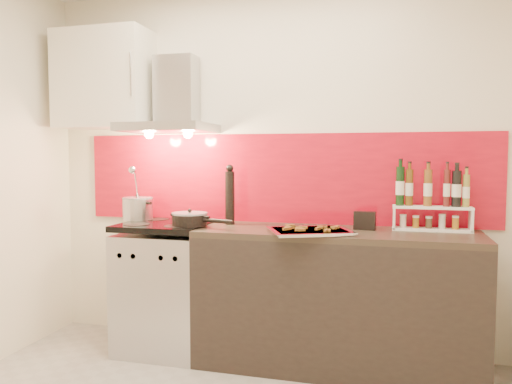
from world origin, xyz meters
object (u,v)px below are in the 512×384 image
(range_stove, at_px, (167,288))
(stock_pot, at_px, (138,208))
(saute_pan, at_px, (191,219))
(counter, at_px, (336,299))
(baking_tray, at_px, (310,231))
(pepper_mill, at_px, (230,195))

(range_stove, relative_size, stock_pot, 4.06)
(saute_pan, bearing_deg, range_stove, 158.41)
(counter, height_order, baking_tray, baking_tray)
(range_stove, distance_m, stock_pot, 0.63)
(counter, bearing_deg, saute_pan, -174.48)
(stock_pot, bearing_deg, range_stove, -21.33)
(pepper_mill, distance_m, baking_tray, 0.69)
(saute_pan, relative_size, baking_tray, 0.77)
(range_stove, distance_m, baking_tray, 1.16)
(saute_pan, bearing_deg, stock_pot, 158.55)
(range_stove, relative_size, baking_tray, 1.52)
(range_stove, distance_m, saute_pan, 0.57)
(counter, distance_m, stock_pot, 1.58)
(counter, distance_m, baking_tray, 0.52)
(stock_pot, xyz_separation_m, baking_tray, (1.33, -0.27, -0.08))
(range_stove, xyz_separation_m, stock_pot, (-0.28, 0.11, 0.55))
(counter, xyz_separation_m, pepper_mill, (-0.76, 0.11, 0.65))
(counter, xyz_separation_m, stock_pot, (-1.48, 0.10, 0.54))
(range_stove, bearing_deg, pepper_mill, 14.11)
(baking_tray, bearing_deg, range_stove, 171.48)
(stock_pot, bearing_deg, saute_pan, -21.45)
(range_stove, bearing_deg, baking_tray, -8.52)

